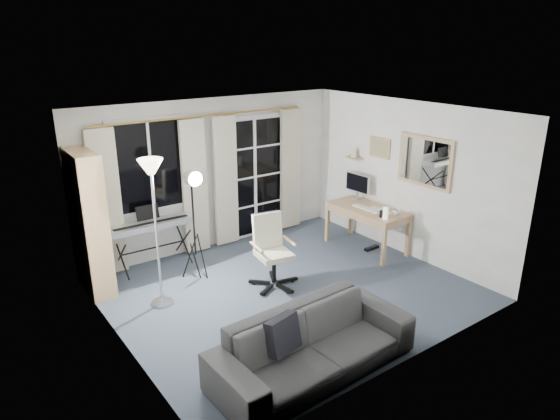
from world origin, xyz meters
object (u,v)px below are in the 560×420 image
at_px(torchiere_lamp, 153,190).
at_px(studio_light, 193,191).
at_px(monitor, 358,184).
at_px(keyboard_piano, 151,226).
at_px(office_chair, 270,244).
at_px(mug, 396,212).
at_px(bookshelf, 87,227).
at_px(desk, 367,213).
at_px(sofa, 313,335).

height_order(torchiere_lamp, studio_light, torchiere_lamp).
xyz_separation_m(torchiere_lamp, monitor, (3.62, 0.19, -0.58)).
distance_m(keyboard_piano, office_chair, 1.79).
xyz_separation_m(office_chair, mug, (2.05, -0.42, 0.16)).
height_order(bookshelf, keyboard_piano, bookshelf).
bearing_deg(studio_light, monitor, -7.02).
bearing_deg(mug, keyboard_piano, 150.68).
relative_size(bookshelf, desk, 1.46).
xyz_separation_m(bookshelf, monitor, (4.20, -0.72, 0.04)).
xyz_separation_m(studio_light, office_chair, (0.77, -0.69, -0.72)).
bearing_deg(bookshelf, office_chair, -29.55).
bearing_deg(bookshelf, keyboard_piano, 9.54).
height_order(bookshelf, monitor, bookshelf).
height_order(desk, sofa, sofa).
distance_m(keyboard_piano, monitor, 3.41).
height_order(desk, mug, mug).
bearing_deg(sofa, monitor, 37.64).
bearing_deg(studio_light, bookshelf, 152.30).
relative_size(mug, sofa, 0.05).
bearing_deg(torchiere_lamp, desk, -4.30).
height_order(keyboard_piano, monitor, monitor).
xyz_separation_m(keyboard_piano, desk, (3.09, -1.29, -0.08)).
distance_m(studio_light, mug, 3.08).
distance_m(studio_light, desk, 2.87).
bearing_deg(office_chair, keyboard_piano, 139.28).
xyz_separation_m(keyboard_piano, mug, (3.19, -1.79, 0.07)).
distance_m(mug, sofa, 3.19).
height_order(studio_light, office_chair, studio_light).
xyz_separation_m(keyboard_piano, studio_light, (0.38, -0.69, 0.63)).
bearing_deg(desk, studio_light, 165.03).
bearing_deg(keyboard_piano, torchiere_lamp, -106.24).
height_order(torchiere_lamp, office_chair, torchiere_lamp).
height_order(keyboard_piano, studio_light, studio_light).
relative_size(studio_light, mug, 14.35).
xyz_separation_m(office_chair, monitor, (2.15, 0.53, 0.37)).
xyz_separation_m(office_chair, desk, (1.95, 0.08, 0.02)).
height_order(torchiere_lamp, desk, torchiere_lamp).
height_order(bookshelf, mug, bookshelf).
distance_m(bookshelf, mug, 4.44).
xyz_separation_m(torchiere_lamp, office_chair, (1.47, -0.34, -0.95)).
relative_size(bookshelf, office_chair, 1.91).
relative_size(keyboard_piano, desk, 0.95).
distance_m(monitor, sofa, 3.82).
bearing_deg(keyboard_piano, monitor, -13.17).
bearing_deg(studio_light, keyboard_piano, 114.69).
xyz_separation_m(desk, mug, (0.10, -0.50, 0.14)).
xyz_separation_m(keyboard_piano, office_chair, (1.14, -1.38, -0.09)).
distance_m(studio_light, monitor, 2.94).
relative_size(torchiere_lamp, mug, 16.83).
distance_m(monitor, mug, 0.98).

